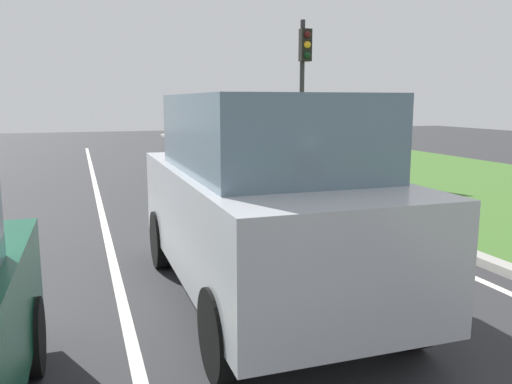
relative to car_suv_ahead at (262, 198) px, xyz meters
name	(u,v)px	position (x,y,z in m)	size (l,w,h in m)	color
ground_plane	(141,218)	(-0.80, 4.65, -1.17)	(60.00, 60.00, 0.00)	#2D2D30
lane_line_center	(103,221)	(-1.50, 4.65, -1.16)	(0.12, 32.00, 0.01)	silver
lane_line_right_edge	(313,206)	(2.80, 4.65, -1.16)	(0.12, 32.00, 0.01)	silver
grass_verge_right	(497,192)	(7.70, 4.65, -1.14)	(9.00, 48.00, 0.06)	#3D6628
curb_right	(334,202)	(3.30, 4.65, -1.11)	(0.24, 48.00, 0.12)	#9E9B93
car_suv_ahead	(262,198)	(0.00, 0.00, 0.00)	(1.97, 4.50, 2.28)	#B7BABF
traffic_light_near_right	(304,72)	(4.45, 8.97, 1.88)	(0.32, 0.50, 4.52)	#2D2D2D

